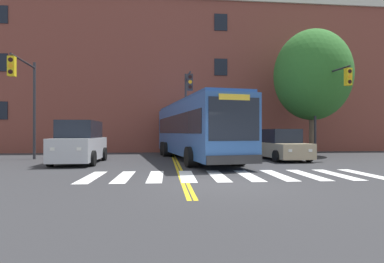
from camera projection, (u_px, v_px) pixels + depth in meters
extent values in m
plane|color=#303033|center=(226.00, 184.00, 9.46)|extent=(120.00, 120.00, 0.00)
cube|color=white|center=(92.00, 177.00, 10.87)|extent=(0.59, 3.03, 0.01)
cube|color=white|center=(124.00, 177.00, 10.96)|extent=(0.59, 3.03, 0.01)
cube|color=white|center=(156.00, 176.00, 11.04)|extent=(0.59, 3.03, 0.01)
cube|color=white|center=(187.00, 176.00, 11.13)|extent=(0.59, 3.03, 0.01)
cube|color=white|center=(218.00, 176.00, 11.22)|extent=(0.59, 3.03, 0.01)
cube|color=white|center=(248.00, 175.00, 11.30)|extent=(0.59, 3.03, 0.01)
cube|color=white|center=(278.00, 175.00, 11.39)|extent=(0.59, 3.03, 0.01)
cube|color=white|center=(307.00, 175.00, 11.48)|extent=(0.59, 3.03, 0.01)
cube|color=white|center=(336.00, 174.00, 11.56)|extent=(0.59, 3.03, 0.01)
cube|color=white|center=(365.00, 174.00, 11.65)|extent=(0.59, 3.03, 0.01)
cube|color=gold|center=(171.00, 152.00, 25.00)|extent=(0.12, 36.00, 0.01)
cube|color=gold|center=(173.00, 152.00, 25.02)|extent=(0.12, 36.00, 0.01)
cube|color=#2D5699|center=(194.00, 129.00, 17.94)|extent=(4.36, 12.48, 2.93)
cube|color=black|center=(214.00, 125.00, 18.25)|extent=(1.83, 11.13, 1.06)
cube|color=black|center=(174.00, 124.00, 17.63)|extent=(1.83, 11.13, 1.06)
cube|color=black|center=(234.00, 119.00, 12.01)|extent=(2.16, 0.37, 1.76)
cube|color=yellow|center=(234.00, 97.00, 12.01)|extent=(1.32, 0.24, 0.24)
cube|color=#232326|center=(235.00, 160.00, 11.97)|extent=(2.37, 0.48, 0.36)
cube|color=#294E89|center=(194.00, 104.00, 17.95)|extent=(4.14, 11.97, 0.16)
cylinder|color=black|center=(238.00, 156.00, 14.56)|extent=(0.71, 1.04, 0.97)
cylinder|color=black|center=(192.00, 157.00, 13.97)|extent=(0.71, 1.04, 0.97)
cylinder|color=black|center=(200.00, 149.00, 20.90)|extent=(0.71, 1.04, 0.97)
cylinder|color=black|center=(167.00, 149.00, 20.31)|extent=(0.71, 1.04, 0.97)
cylinder|color=black|center=(196.00, 148.00, 21.96)|extent=(0.71, 1.04, 0.97)
cylinder|color=black|center=(165.00, 148.00, 21.37)|extent=(0.71, 1.04, 0.97)
cube|color=#B7BABF|center=(80.00, 149.00, 15.80)|extent=(1.98, 4.83, 1.13)
cube|color=black|center=(80.00, 129.00, 15.85)|extent=(1.77, 3.00, 0.90)
cube|color=white|center=(79.00, 149.00, 13.45)|extent=(0.20, 0.04, 0.14)
cube|color=white|center=(52.00, 149.00, 13.33)|extent=(0.20, 0.04, 0.14)
cylinder|color=black|center=(93.00, 158.00, 14.42)|extent=(0.23, 0.76, 0.76)
cylinder|color=black|center=(50.00, 159.00, 14.21)|extent=(0.23, 0.76, 0.76)
cylinder|color=black|center=(104.00, 154.00, 17.38)|extent=(0.23, 0.76, 0.76)
cylinder|color=black|center=(69.00, 154.00, 17.17)|extent=(0.23, 0.76, 0.76)
cube|color=tan|center=(282.00, 150.00, 17.78)|extent=(2.07, 4.42, 0.83)
cube|color=black|center=(281.00, 136.00, 17.91)|extent=(1.78, 2.16, 0.81)
cube|color=white|center=(310.00, 150.00, 15.69)|extent=(0.20, 0.05, 0.14)
cube|color=white|center=(290.00, 151.00, 15.53)|extent=(0.20, 0.05, 0.14)
cylinder|color=black|center=(309.00, 156.00, 16.58)|extent=(0.25, 0.67, 0.66)
cylinder|color=black|center=(276.00, 156.00, 16.31)|extent=(0.25, 0.67, 0.66)
cylinder|color=black|center=(287.00, 153.00, 19.24)|extent=(0.25, 0.67, 0.66)
cylinder|color=black|center=(258.00, 153.00, 18.97)|extent=(0.25, 0.67, 0.66)
cube|color=#AD1E1E|center=(175.00, 143.00, 28.61)|extent=(2.34, 4.56, 0.84)
cube|color=black|center=(175.00, 135.00, 28.75)|extent=(1.91, 2.27, 0.78)
cube|color=white|center=(180.00, 143.00, 26.40)|extent=(0.20, 0.06, 0.14)
cube|color=white|center=(167.00, 143.00, 26.41)|extent=(0.20, 0.06, 0.14)
cylinder|color=black|center=(185.00, 147.00, 27.24)|extent=(0.29, 0.68, 0.66)
cylinder|color=black|center=(163.00, 147.00, 27.27)|extent=(0.29, 0.68, 0.66)
cylinder|color=black|center=(186.00, 145.00, 29.96)|extent=(0.29, 0.68, 0.66)
cylinder|color=black|center=(166.00, 145.00, 29.98)|extent=(0.29, 0.68, 0.66)
cylinder|color=#28282D|center=(315.00, 114.00, 20.35)|extent=(0.16, 0.16, 5.75)
cylinder|color=#28282D|center=(331.00, 72.00, 18.73)|extent=(0.44, 3.32, 0.11)
cube|color=yellow|center=(348.00, 77.00, 17.24)|extent=(0.37, 0.31, 1.00)
cylinder|color=black|center=(350.00, 71.00, 17.10)|extent=(0.22, 0.05, 0.22)
cylinder|color=orange|center=(350.00, 76.00, 17.09)|extent=(0.22, 0.05, 0.22)
cylinder|color=black|center=(350.00, 82.00, 17.09)|extent=(0.22, 0.05, 0.22)
cylinder|color=#28282D|center=(34.00, 111.00, 18.19)|extent=(0.16, 0.16, 5.89)
cylinder|color=#28282D|center=(24.00, 61.00, 16.56)|extent=(0.33, 3.33, 0.11)
cube|color=yellow|center=(12.00, 66.00, 15.06)|extent=(0.36, 0.30, 1.00)
cylinder|color=black|center=(10.00, 60.00, 14.92)|extent=(0.22, 0.04, 0.22)
cylinder|color=orange|center=(10.00, 66.00, 14.92)|extent=(0.22, 0.04, 0.22)
cylinder|color=black|center=(10.00, 72.00, 14.92)|extent=(0.22, 0.04, 0.22)
cylinder|color=#28282D|center=(186.00, 115.00, 20.99)|extent=(0.16, 0.16, 5.75)
cylinder|color=#28282D|center=(188.00, 77.00, 19.47)|extent=(0.15, 3.06, 0.11)
cube|color=#28282D|center=(190.00, 82.00, 18.10)|extent=(0.34, 0.28, 1.00)
cylinder|color=black|center=(190.00, 77.00, 17.95)|extent=(0.22, 0.03, 0.22)
cylinder|color=orange|center=(190.00, 82.00, 17.95)|extent=(0.22, 0.03, 0.22)
cylinder|color=black|center=(190.00, 87.00, 17.95)|extent=(0.22, 0.03, 0.22)
cylinder|color=brown|center=(312.00, 134.00, 21.30)|extent=(0.44, 0.44, 2.99)
ellipsoid|color=#2D6B28|center=(312.00, 75.00, 21.32)|extent=(7.57, 7.64, 6.42)
cube|color=brown|center=(213.00, 80.00, 29.05)|extent=(43.55, 8.20, 13.39)
cube|color=black|center=(0.00, 110.00, 23.26)|extent=(1.10, 0.06, 1.40)
cube|color=black|center=(221.00, 112.00, 24.93)|extent=(1.10, 0.06, 1.40)
cube|color=black|center=(0.00, 62.00, 23.27)|extent=(1.10, 0.06, 1.40)
cube|color=black|center=(221.00, 67.00, 24.94)|extent=(1.10, 0.06, 1.40)
cube|color=black|center=(0.00, 14.00, 23.28)|extent=(1.10, 0.06, 1.40)
cube|color=black|center=(221.00, 22.00, 24.95)|extent=(1.10, 0.06, 1.40)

